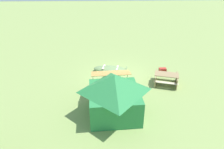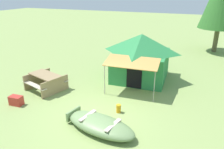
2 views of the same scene
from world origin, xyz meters
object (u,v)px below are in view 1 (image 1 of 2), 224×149
Objects in this scene: beached_rowboat at (111,69)px; cooler_box at (162,71)px; picnic_table at (166,78)px; fuel_can at (109,79)px; canvas_cabin_tent at (114,94)px.

beached_rowboat reaches higher than cooler_box.
beached_rowboat is at bearing -27.75° from picnic_table.
cooler_box is at bearing 175.95° from beached_rowboat.
picnic_table is at bearing 170.82° from fuel_can.
picnic_table reaches higher than beached_rowboat.
cooler_box reaches higher than fuel_can.
picnic_table is 4.10m from fuel_can.
fuel_can is (0.19, -3.83, -1.11)m from canvas_cabin_tent.
canvas_cabin_tent reaches higher than picnic_table.
cooler_box is at bearing -165.56° from fuel_can.
beached_rowboat is 5.21× the size of cooler_box.
beached_rowboat is 0.67× the size of canvas_cabin_tent.
canvas_cabin_tent is at bearing 92.86° from fuel_can.
picnic_table reaches higher than cooler_box.
cooler_box is 4.39m from fuel_can.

